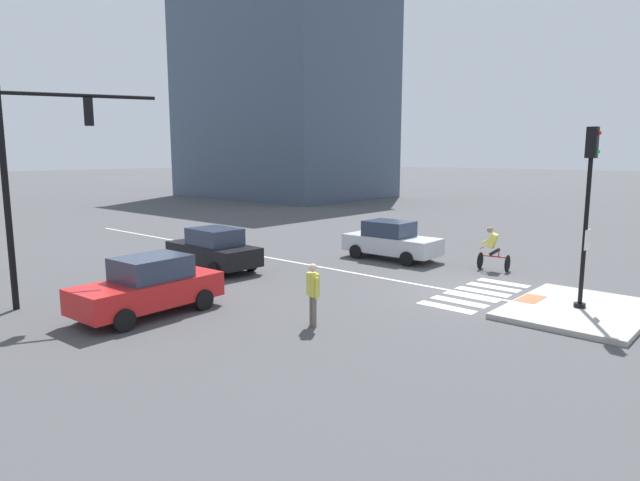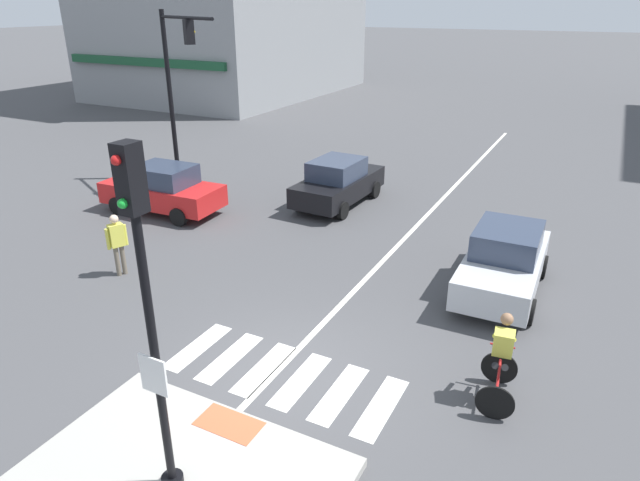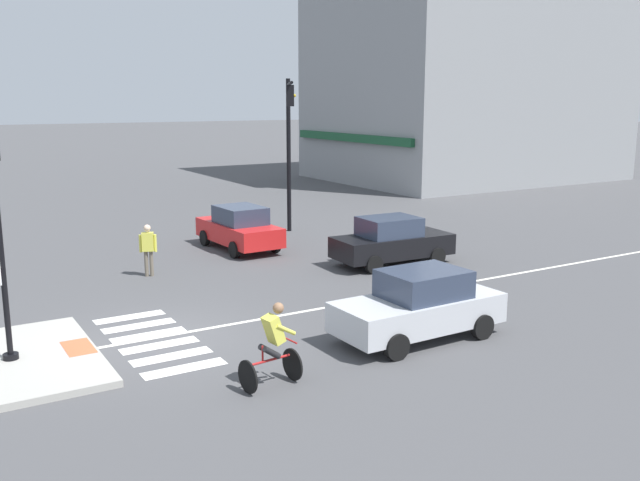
{
  "view_description": "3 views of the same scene",
  "coord_description": "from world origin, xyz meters",
  "px_view_note": "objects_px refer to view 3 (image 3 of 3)",
  "views": [
    {
      "loc": [
        -16.11,
        -7.5,
        4.45
      ],
      "look_at": [
        -1.42,
        5.46,
        1.34
      ],
      "focal_mm": 30.55,
      "sensor_mm": 36.0,
      "label": 1
    },
    {
      "loc": [
        4.68,
        -7.51,
        6.6
      ],
      "look_at": [
        -1.4,
        4.26,
        0.89
      ],
      "focal_mm": 31.13,
      "sensor_mm": 36.0,
      "label": 2
    },
    {
      "loc": [
        15.28,
        -4.65,
        5.56
      ],
      "look_at": [
        -1.09,
        5.15,
        1.65
      ],
      "focal_mm": 39.0,
      "sensor_mm": 36.0,
      "label": 3
    }
  ],
  "objects_px": {
    "car_red_cross_left": "(239,228)",
    "car_silver_eastbound_mid": "(419,305)",
    "car_black_westbound_far": "(392,241)",
    "pedestrian_at_curb_left": "(148,246)",
    "cyclist": "(273,344)",
    "traffic_light_mast": "(289,134)"
  },
  "relations": [
    {
      "from": "car_silver_eastbound_mid",
      "to": "car_red_cross_left",
      "type": "bearing_deg",
      "value": 177.49
    },
    {
      "from": "cyclist",
      "to": "pedestrian_at_curb_left",
      "type": "height_order",
      "value": "cyclist"
    },
    {
      "from": "traffic_light_mast",
      "to": "car_red_cross_left",
      "type": "xyz_separation_m",
      "value": [
        1.6,
        -3.02,
        -3.33
      ]
    },
    {
      "from": "car_red_cross_left",
      "to": "cyclist",
      "type": "height_order",
      "value": "cyclist"
    },
    {
      "from": "car_silver_eastbound_mid",
      "to": "car_black_westbound_far",
      "type": "xyz_separation_m",
      "value": [
        -6.37,
        3.93,
        0.0
      ]
    },
    {
      "from": "car_red_cross_left",
      "to": "car_silver_eastbound_mid",
      "type": "bearing_deg",
      "value": -2.51
    },
    {
      "from": "traffic_light_mast",
      "to": "pedestrian_at_curb_left",
      "type": "xyz_separation_m",
      "value": [
        3.83,
        -7.18,
        -3.16
      ]
    },
    {
      "from": "car_black_westbound_far",
      "to": "pedestrian_at_curb_left",
      "type": "height_order",
      "value": "pedestrian_at_curb_left"
    },
    {
      "from": "traffic_light_mast",
      "to": "car_black_westbound_far",
      "type": "bearing_deg",
      "value": 3.7
    },
    {
      "from": "traffic_light_mast",
      "to": "car_silver_eastbound_mid",
      "type": "height_order",
      "value": "traffic_light_mast"
    },
    {
      "from": "car_black_westbound_far",
      "to": "car_red_cross_left",
      "type": "bearing_deg",
      "value": -144.89
    },
    {
      "from": "cyclist",
      "to": "car_silver_eastbound_mid",
      "type": "bearing_deg",
      "value": 99.57
    },
    {
      "from": "pedestrian_at_curb_left",
      "to": "car_red_cross_left",
      "type": "bearing_deg",
      "value": 118.23
    },
    {
      "from": "cyclist",
      "to": "pedestrian_at_curb_left",
      "type": "bearing_deg",
      "value": 176.82
    },
    {
      "from": "car_silver_eastbound_mid",
      "to": "pedestrian_at_curb_left",
      "type": "distance_m",
      "value": 9.74
    },
    {
      "from": "car_silver_eastbound_mid",
      "to": "car_red_cross_left",
      "type": "relative_size",
      "value": 0.99
    },
    {
      "from": "car_silver_eastbound_mid",
      "to": "pedestrian_at_curb_left",
      "type": "bearing_deg",
      "value": -157.86
    },
    {
      "from": "traffic_light_mast",
      "to": "car_silver_eastbound_mid",
      "type": "distance_m",
      "value": 13.74
    },
    {
      "from": "car_black_westbound_far",
      "to": "pedestrian_at_curb_left",
      "type": "bearing_deg",
      "value": -109.25
    },
    {
      "from": "traffic_light_mast",
      "to": "car_silver_eastbound_mid",
      "type": "relative_size",
      "value": 1.54
    },
    {
      "from": "car_silver_eastbound_mid",
      "to": "car_red_cross_left",
      "type": "distance_m",
      "value": 11.27
    },
    {
      "from": "car_silver_eastbound_mid",
      "to": "cyclist",
      "type": "height_order",
      "value": "cyclist"
    }
  ]
}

